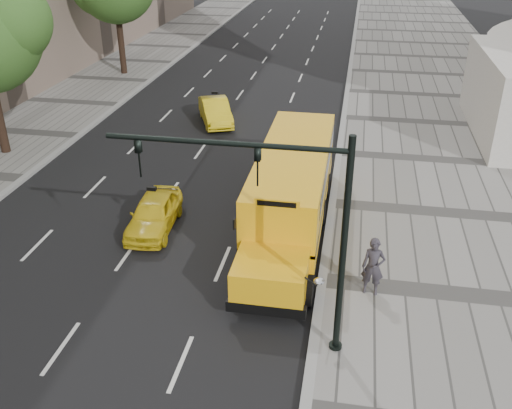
% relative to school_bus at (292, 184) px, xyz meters
% --- Properties ---
extents(ground, '(140.00, 140.00, 0.00)m').
position_rel_school_bus_xyz_m(ground, '(-4.50, 1.85, -1.76)').
color(ground, black).
rests_on(ground, ground).
extents(sidewalk_museum, '(12.00, 140.00, 0.15)m').
position_rel_school_bus_xyz_m(sidewalk_museum, '(7.50, 1.85, -1.69)').
color(sidewalk_museum, gray).
rests_on(sidewalk_museum, ground).
extents(curb_museum, '(0.30, 140.00, 0.15)m').
position_rel_school_bus_xyz_m(curb_museum, '(1.50, 1.85, -1.69)').
color(curb_museum, gray).
rests_on(curb_museum, ground).
extents(curb_far, '(0.30, 140.00, 0.15)m').
position_rel_school_bus_xyz_m(curb_far, '(-12.50, 1.85, -1.69)').
color(curb_far, gray).
rests_on(curb_far, ground).
extents(school_bus, '(2.96, 11.56, 3.19)m').
position_rel_school_bus_xyz_m(school_bus, '(0.00, 0.00, 0.00)').
color(school_bus, '#F4AC10').
rests_on(school_bus, ground).
extents(taxi_near, '(1.80, 3.97, 1.32)m').
position_rel_school_bus_xyz_m(taxi_near, '(-5.13, -1.21, -1.10)').
color(taxi_near, yellow).
rests_on(taxi_near, ground).
extents(taxi_far, '(2.96, 4.45, 1.39)m').
position_rel_school_bus_xyz_m(taxi_far, '(-5.75, 11.12, -1.07)').
color(taxi_far, yellow).
rests_on(taxi_far, ground).
extents(pedestrian, '(0.75, 0.52, 1.94)m').
position_rel_school_bus_xyz_m(pedestrian, '(3.05, -4.15, -0.64)').
color(pedestrian, '#322E35').
rests_on(pedestrian, sidewalk_museum).
extents(traffic_signal, '(6.18, 0.36, 6.40)m').
position_rel_school_bus_xyz_m(traffic_signal, '(0.69, -6.92, 2.33)').
color(traffic_signal, black).
rests_on(traffic_signal, ground).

